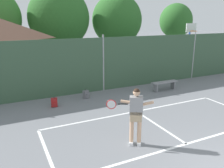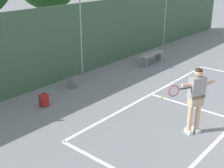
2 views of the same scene
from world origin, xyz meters
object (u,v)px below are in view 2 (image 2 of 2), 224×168
Objects in this scene: basketball_hoop at (154,1)px; courtside_bench at (152,56)px; backpack_grey at (73,83)px; tennis_player at (196,95)px; backpack_red at (44,100)px; tennis_ball at (161,97)px.

basketball_hoop is 5.42m from courtside_bench.
backpack_grey is at bearing 172.79° from courtside_bench.
basketball_hoop is at bearing 14.22° from backpack_grey.
tennis_player is (-8.81, -7.12, -1.20)m from basketball_hoop.
courtside_bench reaches higher than backpack_red.
backpack_grey is at bearing 88.50° from tennis_player.
tennis_ball is at bearing 52.44° from tennis_player.
backpack_grey is (-1.31, 3.05, 0.16)m from tennis_ball.
tennis_player is 2.59m from tennis_ball.
backpack_grey is (1.69, 0.49, 0.00)m from backpack_red.
backpack_red is 6.14m from courtside_bench.
backpack_grey is at bearing 16.10° from backpack_red.
courtside_bench reaches higher than tennis_ball.
basketball_hoop is at bearing 14.53° from backpack_red.
basketball_hoop is 9.34m from tennis_ball.
tennis_ball is at bearing -66.83° from backpack_grey.
tennis_player reaches higher than tennis_ball.
backpack_red is (-1.57, 4.43, -0.92)m from tennis_player.
courtside_bench is at bearing -146.91° from basketball_hoop.
basketball_hoop reaches higher than courtside_bench.
courtside_bench is (4.44, -0.56, 0.17)m from backpack_grey.
basketball_hoop reaches higher than backpack_red.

